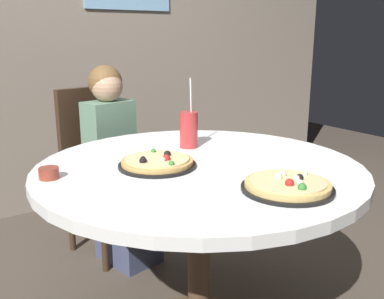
% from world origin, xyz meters
% --- Properties ---
extents(wall_with_window, '(5.20, 0.14, 2.90)m').
position_xyz_m(wall_with_window, '(0.00, 1.80, 1.45)').
color(wall_with_window, gray).
rests_on(wall_with_window, ground_plane).
extents(dining_table, '(1.26, 1.26, 0.75)m').
position_xyz_m(dining_table, '(0.00, 0.00, 0.66)').
color(dining_table, white).
rests_on(dining_table, ground_plane).
extents(chair_wooden, '(0.47, 0.47, 0.95)m').
position_xyz_m(chair_wooden, '(-0.02, 0.98, 0.53)').
color(chair_wooden, '#382619').
rests_on(chair_wooden, ground_plane).
extents(diner_child, '(0.32, 0.43, 1.08)m').
position_xyz_m(diner_child, '(0.01, 0.80, 0.48)').
color(diner_child, '#3F4766').
rests_on(diner_child, ground_plane).
extents(pizza_veggie, '(0.30, 0.30, 0.05)m').
position_xyz_m(pizza_veggie, '(-0.15, 0.07, 0.77)').
color(pizza_veggie, black).
rests_on(pizza_veggie, dining_table).
extents(pizza_cheese, '(0.30, 0.30, 0.05)m').
position_xyz_m(pizza_cheese, '(0.07, -0.40, 0.77)').
color(pizza_cheese, black).
rests_on(pizza_cheese, dining_table).
extents(soda_cup, '(0.08, 0.08, 0.31)m').
position_xyz_m(soda_cup, '(0.12, 0.25, 0.83)').
color(soda_cup, '#B73333').
rests_on(soda_cup, dining_table).
extents(sauce_bowl, '(0.07, 0.07, 0.04)m').
position_xyz_m(sauce_bowl, '(-0.53, 0.15, 0.77)').
color(sauce_bowl, brown).
rests_on(sauce_bowl, dining_table).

